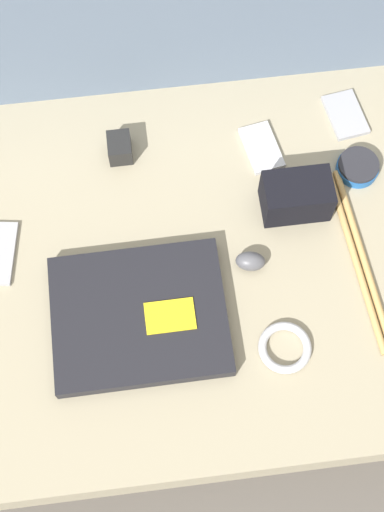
{
  "coord_description": "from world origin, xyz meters",
  "views": [
    {
      "loc": [
        -0.06,
        -0.51,
        1.4
      ],
      "look_at": [
        0.0,
        0.0,
        0.16
      ],
      "focal_mm": 50.0,
      "sensor_mm": 36.0,
      "label": 1
    }
  ],
  "objects_px": {
    "computer_mouse": "(250,261)",
    "laptop": "(139,316)",
    "camera_pouch": "(296,196)",
    "speaker_puck": "(358,167)",
    "phone_small": "(262,148)",
    "phone_black": "(345,115)",
    "charger_brick": "(120,148)"
  },
  "relations": [
    {
      "from": "computer_mouse",
      "to": "charger_brick",
      "type": "relative_size",
      "value": 1.07
    },
    {
      "from": "phone_small",
      "to": "charger_brick",
      "type": "bearing_deg",
      "value": 164.58
    },
    {
      "from": "camera_pouch",
      "to": "charger_brick",
      "type": "relative_size",
      "value": 2.22
    },
    {
      "from": "computer_mouse",
      "to": "phone_small",
      "type": "distance_m",
      "value": 0.26
    },
    {
      "from": "laptop",
      "to": "speaker_puck",
      "type": "xyz_separation_m",
      "value": [
        0.46,
        0.26,
        -0.0
      ]
    },
    {
      "from": "charger_brick",
      "to": "computer_mouse",
      "type": "bearing_deg",
      "value": -50.7
    },
    {
      "from": "computer_mouse",
      "to": "speaker_puck",
      "type": "distance_m",
      "value": 0.3
    },
    {
      "from": "phone_black",
      "to": "phone_small",
      "type": "height_order",
      "value": "same"
    },
    {
      "from": "speaker_puck",
      "to": "camera_pouch",
      "type": "height_order",
      "value": "camera_pouch"
    },
    {
      "from": "phone_small",
      "to": "camera_pouch",
      "type": "distance_m",
      "value": 0.15
    },
    {
      "from": "computer_mouse",
      "to": "camera_pouch",
      "type": "relative_size",
      "value": 0.48
    },
    {
      "from": "laptop",
      "to": "computer_mouse",
      "type": "distance_m",
      "value": 0.23
    },
    {
      "from": "computer_mouse",
      "to": "laptop",
      "type": "bearing_deg",
      "value": -148.42
    },
    {
      "from": "computer_mouse",
      "to": "phone_black",
      "type": "height_order",
      "value": "computer_mouse"
    },
    {
      "from": "phone_black",
      "to": "phone_small",
      "type": "distance_m",
      "value": 0.19
    },
    {
      "from": "laptop",
      "to": "computer_mouse",
      "type": "xyz_separation_m",
      "value": [
        0.22,
        0.08,
        0.0
      ]
    },
    {
      "from": "phone_black",
      "to": "charger_brick",
      "type": "xyz_separation_m",
      "value": [
        -0.47,
        -0.03,
        0.02
      ]
    },
    {
      "from": "phone_small",
      "to": "charger_brick",
      "type": "relative_size",
      "value": 2.04
    },
    {
      "from": "camera_pouch",
      "to": "laptop",
      "type": "bearing_deg",
      "value": -149.04
    },
    {
      "from": "computer_mouse",
      "to": "camera_pouch",
      "type": "height_order",
      "value": "camera_pouch"
    },
    {
      "from": "charger_brick",
      "to": "phone_black",
      "type": "bearing_deg",
      "value": 3.87
    },
    {
      "from": "phone_black",
      "to": "computer_mouse",
      "type": "bearing_deg",
      "value": -137.83
    },
    {
      "from": "computer_mouse",
      "to": "phone_black",
      "type": "bearing_deg",
      "value": 62.09
    },
    {
      "from": "speaker_puck",
      "to": "charger_brick",
      "type": "xyz_separation_m",
      "value": [
        -0.47,
        0.1,
        0.01
      ]
    },
    {
      "from": "speaker_puck",
      "to": "phone_small",
      "type": "xyz_separation_m",
      "value": [
        -0.18,
        0.07,
        -0.01
      ]
    },
    {
      "from": "charger_brick",
      "to": "laptop",
      "type": "bearing_deg",
      "value": -89.08
    },
    {
      "from": "camera_pouch",
      "to": "speaker_puck",
      "type": "bearing_deg",
      "value": 24.36
    },
    {
      "from": "laptop",
      "to": "speaker_puck",
      "type": "height_order",
      "value": "laptop"
    },
    {
      "from": "computer_mouse",
      "to": "phone_small",
      "type": "xyz_separation_m",
      "value": [
        0.06,
        0.25,
        -0.01
      ]
    },
    {
      "from": "computer_mouse",
      "to": "speaker_puck",
      "type": "relative_size",
      "value": 0.74
    },
    {
      "from": "phone_small",
      "to": "phone_black",
      "type": "bearing_deg",
      "value": 6.52
    },
    {
      "from": "laptop",
      "to": "phone_small",
      "type": "xyz_separation_m",
      "value": [
        0.28,
        0.33,
        -0.01
      ]
    }
  ]
}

